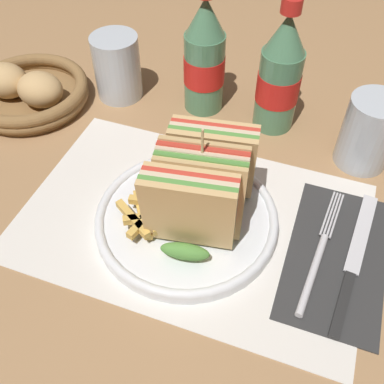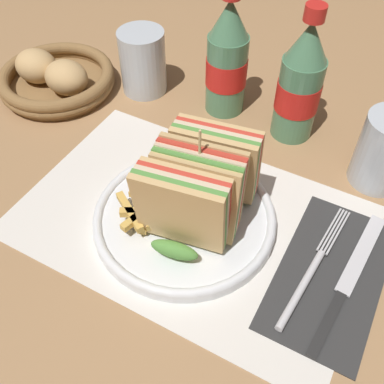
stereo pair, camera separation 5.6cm
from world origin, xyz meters
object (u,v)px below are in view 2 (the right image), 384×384
at_px(coke_bottle_far, 300,85).
at_px(glass_near, 384,155).
at_px(club_sandwich, 199,187).
at_px(plate_main, 185,218).
at_px(coke_bottle_near, 227,61).
at_px(knife, 348,281).
at_px(bread_basket, 56,78).
at_px(fork, 309,276).
at_px(glass_far, 143,62).

height_order(coke_bottle_far, glass_near, coke_bottle_far).
bearing_deg(coke_bottle_far, club_sandwich, -100.15).
xyz_separation_m(plate_main, glass_near, (0.20, 0.20, 0.04)).
relative_size(plate_main, coke_bottle_near, 1.15).
relative_size(knife, bread_basket, 1.13).
height_order(fork, knife, fork).
relative_size(coke_bottle_far, glass_near, 1.94).
bearing_deg(coke_bottle_near, coke_bottle_far, -3.15).
height_order(fork, coke_bottle_near, coke_bottle_near).
bearing_deg(bread_basket, fork, -17.31).
distance_m(plate_main, fork, 0.17).
relative_size(club_sandwich, bread_basket, 0.84).
relative_size(plate_main, club_sandwich, 1.43).
xyz_separation_m(fork, coke_bottle_near, (-0.23, 0.25, 0.08)).
bearing_deg(fork, plate_main, -176.72).
distance_m(coke_bottle_far, bread_basket, 0.41).
xyz_separation_m(plate_main, club_sandwich, (0.02, 0.01, 0.06)).
bearing_deg(fork, glass_near, 86.83).
bearing_deg(club_sandwich, plate_main, -156.33).
xyz_separation_m(fork, glass_far, (-0.37, 0.23, 0.04)).
distance_m(plate_main, knife, 0.21).
bearing_deg(plate_main, coke_bottle_near, 103.98).
bearing_deg(fork, glass_far, 153.26).
bearing_deg(glass_near, plate_main, -134.92).
relative_size(coke_bottle_near, glass_far, 1.94).
bearing_deg(fork, coke_bottle_far, 119.59).
bearing_deg(glass_far, coke_bottle_far, 2.44).
bearing_deg(bread_basket, coke_bottle_far, 12.34).
distance_m(plate_main, coke_bottle_near, 0.26).
relative_size(coke_bottle_far, bread_basket, 1.05).
bearing_deg(plate_main, fork, -1.82).
bearing_deg(knife, glass_far, 157.70).
relative_size(club_sandwich, knife, 0.75).
bearing_deg(glass_far, bread_basket, -150.18).
height_order(glass_near, glass_far, same).
height_order(coke_bottle_far, glass_far, coke_bottle_far).
distance_m(coke_bottle_near, glass_far, 0.15).
relative_size(club_sandwich, coke_bottle_near, 0.80).
bearing_deg(glass_near, club_sandwich, -133.49).
xyz_separation_m(glass_far, bread_basket, (-0.13, -0.07, -0.03)).
distance_m(club_sandwich, bread_basket, 0.38).
bearing_deg(bread_basket, club_sandwich, -22.31).
bearing_deg(fork, coke_bottle_near, 137.68).
relative_size(fork, bread_basket, 1.01).
bearing_deg(glass_far, fork, -31.84).
relative_size(coke_bottle_near, bread_basket, 1.05).
relative_size(fork, knife, 0.90).
bearing_deg(coke_bottle_near, fork, -47.43).
relative_size(plate_main, bread_basket, 1.21).
height_order(fork, glass_far, glass_far).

